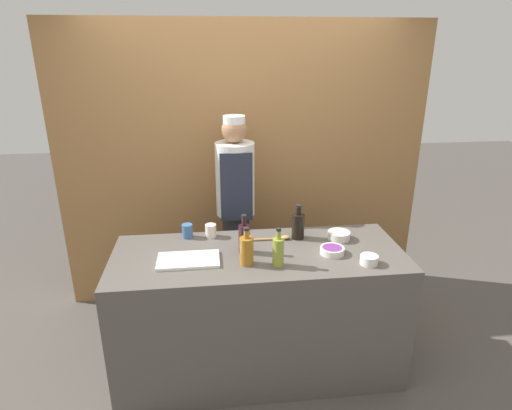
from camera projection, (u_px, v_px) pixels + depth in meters
ground_plane at (258, 364)px, 3.14m from camera, size 14.00×14.00×0.00m
cabinet_wall at (244, 167)px, 3.72m from camera, size 3.11×0.18×2.40m
counter at (259, 311)px, 2.98m from camera, size 1.93×0.76×0.91m
sauce_bowl_green at (369, 259)px, 2.66m from camera, size 0.11×0.11×0.06m
sauce_bowl_yellow at (339, 235)px, 3.00m from camera, size 0.16×0.16×0.06m
sauce_bowl_purple at (332, 250)px, 2.80m from camera, size 0.16×0.16×0.04m
cutting_board at (188, 260)px, 2.70m from camera, size 0.39×0.22×0.02m
bottle_oil at (278, 251)px, 2.62m from camera, size 0.07×0.07×0.25m
bottle_wine at (244, 238)px, 2.79m from camera, size 0.07×0.07×0.26m
bottle_soy at (298, 225)px, 3.00m from camera, size 0.09×0.09×0.25m
bottle_amber at (247, 250)px, 2.64m from camera, size 0.09×0.09×0.25m
cup_cream at (211, 231)px, 3.04m from camera, size 0.08×0.08×0.09m
cup_blue at (187, 231)px, 3.03m from camera, size 0.08×0.08×0.10m
wooden_spoon at (277, 238)px, 3.00m from camera, size 0.27×0.05×0.03m
chef_center at (236, 211)px, 3.45m from camera, size 0.31×0.31×1.70m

